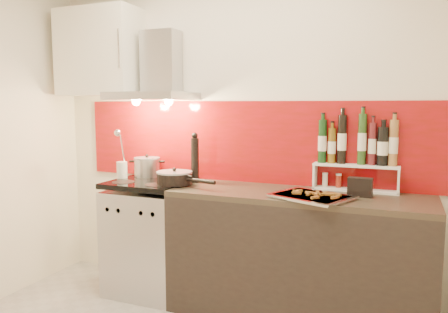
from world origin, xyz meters
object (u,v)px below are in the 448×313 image
at_px(baking_tray, 312,196).
at_px(range_stove, 151,237).
at_px(saute_pan, 175,178).
at_px(stock_pot, 147,167).
at_px(pepper_mill, 195,158).
at_px(counter, 297,255).

bearing_deg(baking_tray, range_stove, 173.81).
xyz_separation_m(saute_pan, baking_tray, (1.06, -0.08, -0.04)).
distance_m(range_stove, stock_pot, 0.59).
relative_size(stock_pot, saute_pan, 0.42).
relative_size(stock_pot, pepper_mill, 0.55).
distance_m(range_stove, baking_tray, 1.41).
bearing_deg(stock_pot, counter, -6.93).
bearing_deg(baking_tray, stock_pot, 167.95).
relative_size(saute_pan, baking_tray, 0.89).
bearing_deg(stock_pot, saute_pan, -30.25).
height_order(range_stove, stock_pot, stock_pot).
distance_m(counter, pepper_mill, 1.07).
distance_m(counter, saute_pan, 1.07).
bearing_deg(pepper_mill, counter, -6.55).
bearing_deg(range_stove, baking_tray, -6.19).
relative_size(counter, pepper_mill, 4.54).
xyz_separation_m(saute_pan, pepper_mill, (0.09, 0.17, 0.13)).
relative_size(counter, saute_pan, 3.46).
xyz_separation_m(range_stove, stock_pot, (-0.13, 0.17, 0.55)).
relative_size(range_stove, baking_tray, 1.55).
distance_m(range_stove, saute_pan, 0.58).
distance_m(counter, stock_pot, 1.45).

